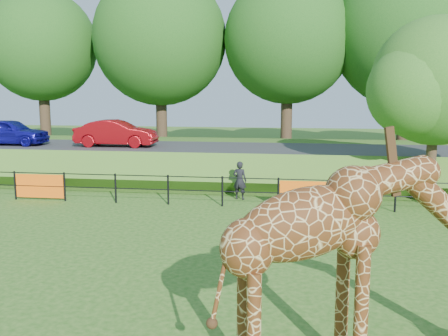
{
  "coord_description": "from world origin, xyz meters",
  "views": [
    {
      "loc": [
        2.53,
        -9.37,
        4.2
      ],
      "look_at": [
        0.59,
        4.29,
        2.0
      ],
      "focal_mm": 40.0,
      "sensor_mm": 36.0,
      "label": 1
    }
  ],
  "objects_px": {
    "car_red": "(116,133)",
    "visitor": "(240,180)",
    "tree_east": "(438,86)",
    "giraffe": "(362,266)",
    "car_blue": "(9,132)"
  },
  "relations": [
    {
      "from": "visitor",
      "to": "giraffe",
      "type": "bearing_deg",
      "value": 118.59
    },
    {
      "from": "car_red",
      "to": "tree_east",
      "type": "bearing_deg",
      "value": -107.63
    },
    {
      "from": "giraffe",
      "to": "tree_east",
      "type": "xyz_separation_m",
      "value": [
        4.05,
        11.77,
        2.65
      ]
    },
    {
      "from": "tree_east",
      "to": "car_red",
      "type": "bearing_deg",
      "value": 163.22
    },
    {
      "from": "giraffe",
      "to": "car_red",
      "type": "bearing_deg",
      "value": 100.02
    },
    {
      "from": "car_red",
      "to": "visitor",
      "type": "distance_m",
      "value": 8.03
    },
    {
      "from": "giraffe",
      "to": "visitor",
      "type": "xyz_separation_m",
      "value": [
        -3.06,
        11.39,
        -0.89
      ]
    },
    {
      "from": "giraffe",
      "to": "car_red",
      "type": "distance_m",
      "value": 18.56
    },
    {
      "from": "car_blue",
      "to": "visitor",
      "type": "height_order",
      "value": "car_blue"
    },
    {
      "from": "visitor",
      "to": "tree_east",
      "type": "distance_m",
      "value": 7.95
    },
    {
      "from": "car_red",
      "to": "tree_east",
      "type": "distance_m",
      "value": 14.41
    },
    {
      "from": "car_blue",
      "to": "visitor",
      "type": "xyz_separation_m",
      "value": [
        12.05,
        -4.44,
        -1.34
      ]
    },
    {
      "from": "visitor",
      "to": "car_red",
      "type": "bearing_deg",
      "value": -20.97
    },
    {
      "from": "car_blue",
      "to": "tree_east",
      "type": "height_order",
      "value": "tree_east"
    },
    {
      "from": "tree_east",
      "to": "car_blue",
      "type": "bearing_deg",
      "value": 168.04
    }
  ]
}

